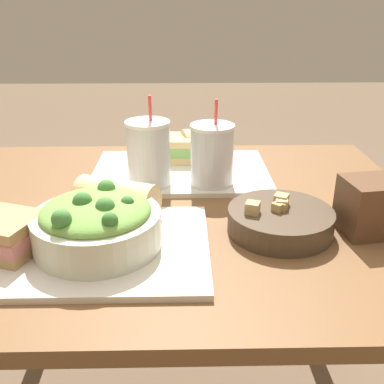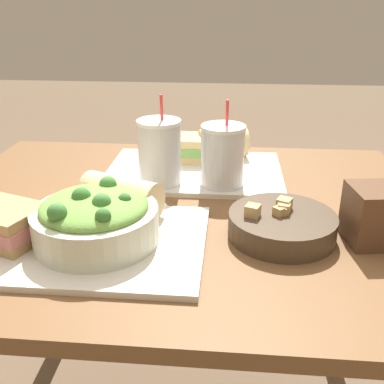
{
  "view_description": "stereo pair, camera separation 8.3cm",
  "coord_description": "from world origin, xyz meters",
  "px_view_note": "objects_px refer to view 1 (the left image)",
  "views": [
    {
      "loc": [
        0.03,
        -0.89,
        1.19
      ],
      "look_at": [
        0.04,
        -0.12,
        0.86
      ],
      "focal_mm": 42.0,
      "sensor_mm": 36.0,
      "label": 1
    },
    {
      "loc": [
        0.11,
        -0.88,
        1.19
      ],
      "look_at": [
        0.04,
        -0.12,
        0.86
      ],
      "focal_mm": 42.0,
      "sensor_mm": 36.0,
      "label": 2
    }
  ],
  "objects_px": {
    "soup_bowl": "(280,220)",
    "drink_cup_dark": "(149,155)",
    "drink_cup_red": "(212,156)",
    "sandwich_far": "(187,148)",
    "baguette_far": "(207,142)",
    "chip_bag": "(380,206)",
    "napkin_folded": "(112,205)",
    "salad_bowl": "(97,222)",
    "baguette_near": "(118,199)"
  },
  "relations": [
    {
      "from": "soup_bowl",
      "to": "drink_cup_dark",
      "type": "relative_size",
      "value": 0.96
    },
    {
      "from": "drink_cup_dark",
      "to": "drink_cup_red",
      "type": "distance_m",
      "value": 0.15
    },
    {
      "from": "sandwich_far",
      "to": "drink_cup_dark",
      "type": "height_order",
      "value": "drink_cup_dark"
    },
    {
      "from": "baguette_far",
      "to": "drink_cup_red",
      "type": "distance_m",
      "value": 0.21
    },
    {
      "from": "soup_bowl",
      "to": "sandwich_far",
      "type": "xyz_separation_m",
      "value": [
        -0.17,
        0.39,
        0.02
      ]
    },
    {
      "from": "chip_bag",
      "to": "napkin_folded",
      "type": "xyz_separation_m",
      "value": [
        -0.53,
        0.12,
        -0.05
      ]
    },
    {
      "from": "soup_bowl",
      "to": "napkin_folded",
      "type": "xyz_separation_m",
      "value": [
        -0.34,
        0.13,
        -0.02
      ]
    },
    {
      "from": "salad_bowl",
      "to": "baguette_far",
      "type": "relative_size",
      "value": 1.54
    },
    {
      "from": "baguette_far",
      "to": "chip_bag",
      "type": "relative_size",
      "value": 0.94
    },
    {
      "from": "drink_cup_red",
      "to": "salad_bowl",
      "type": "bearing_deg",
      "value": -127.24
    },
    {
      "from": "soup_bowl",
      "to": "drink_cup_red",
      "type": "bearing_deg",
      "value": 118.24
    },
    {
      "from": "baguette_far",
      "to": "soup_bowl",
      "type": "bearing_deg",
      "value": -179.29
    },
    {
      "from": "soup_bowl",
      "to": "napkin_folded",
      "type": "bearing_deg",
      "value": 159.94
    },
    {
      "from": "salad_bowl",
      "to": "chip_bag",
      "type": "height_order",
      "value": "salad_bowl"
    },
    {
      "from": "drink_cup_red",
      "to": "napkin_folded",
      "type": "distance_m",
      "value": 0.26
    },
    {
      "from": "soup_bowl",
      "to": "baguette_far",
      "type": "distance_m",
      "value": 0.44
    },
    {
      "from": "chip_bag",
      "to": "salad_bowl",
      "type": "bearing_deg",
      "value": 178.82
    },
    {
      "from": "baguette_near",
      "to": "drink_cup_red",
      "type": "relative_size",
      "value": 0.89
    },
    {
      "from": "salad_bowl",
      "to": "baguette_near",
      "type": "height_order",
      "value": "salad_bowl"
    },
    {
      "from": "soup_bowl",
      "to": "salad_bowl",
      "type": "bearing_deg",
      "value": -168.79
    },
    {
      "from": "napkin_folded",
      "to": "chip_bag",
      "type": "bearing_deg",
      "value": -13.13
    },
    {
      "from": "drink_cup_red",
      "to": "chip_bag",
      "type": "distance_m",
      "value": 0.38
    },
    {
      "from": "baguette_near",
      "to": "drink_cup_red",
      "type": "xyz_separation_m",
      "value": [
        0.2,
        0.18,
        0.03
      ]
    },
    {
      "from": "salad_bowl",
      "to": "napkin_folded",
      "type": "height_order",
      "value": "salad_bowl"
    },
    {
      "from": "drink_cup_dark",
      "to": "baguette_near",
      "type": "bearing_deg",
      "value": -105.89
    },
    {
      "from": "drink_cup_dark",
      "to": "drink_cup_red",
      "type": "xyz_separation_m",
      "value": [
        0.15,
        0.0,
        -0.0
      ]
    },
    {
      "from": "napkin_folded",
      "to": "soup_bowl",
      "type": "bearing_deg",
      "value": -20.06
    },
    {
      "from": "napkin_folded",
      "to": "baguette_far",
      "type": "bearing_deg",
      "value": 53.44
    },
    {
      "from": "baguette_far",
      "to": "napkin_folded",
      "type": "bearing_deg",
      "value": 128.43
    },
    {
      "from": "soup_bowl",
      "to": "drink_cup_red",
      "type": "height_order",
      "value": "drink_cup_red"
    },
    {
      "from": "baguette_near",
      "to": "drink_cup_red",
      "type": "distance_m",
      "value": 0.27
    },
    {
      "from": "baguette_far",
      "to": "drink_cup_dark",
      "type": "bearing_deg",
      "value": 129.29
    },
    {
      "from": "soup_bowl",
      "to": "baguette_far",
      "type": "height_order",
      "value": "baguette_far"
    },
    {
      "from": "drink_cup_dark",
      "to": "soup_bowl",
      "type": "bearing_deg",
      "value": -39.78
    },
    {
      "from": "sandwich_far",
      "to": "napkin_folded",
      "type": "bearing_deg",
      "value": -120.01
    },
    {
      "from": "baguette_near",
      "to": "drink_cup_dark",
      "type": "height_order",
      "value": "drink_cup_dark"
    },
    {
      "from": "baguette_near",
      "to": "sandwich_far",
      "type": "xyz_separation_m",
      "value": [
        0.14,
        0.35,
        -0.01
      ]
    },
    {
      "from": "baguette_far",
      "to": "napkin_folded",
      "type": "relative_size",
      "value": 0.68
    },
    {
      "from": "sandwich_far",
      "to": "salad_bowl",
      "type": "bearing_deg",
      "value": -107.64
    },
    {
      "from": "chip_bag",
      "to": "drink_cup_red",
      "type": "bearing_deg",
      "value": 135.99
    },
    {
      "from": "chip_bag",
      "to": "sandwich_far",
      "type": "bearing_deg",
      "value": 124.38
    },
    {
      "from": "drink_cup_red",
      "to": "chip_bag",
      "type": "bearing_deg",
      "value": -35.51
    },
    {
      "from": "napkin_folded",
      "to": "salad_bowl",
      "type": "bearing_deg",
      "value": -88.82
    },
    {
      "from": "salad_bowl",
      "to": "chip_bag",
      "type": "distance_m",
      "value": 0.53
    },
    {
      "from": "baguette_far",
      "to": "napkin_folded",
      "type": "height_order",
      "value": "baguette_far"
    },
    {
      "from": "baguette_near",
      "to": "chip_bag",
      "type": "bearing_deg",
      "value": -73.09
    },
    {
      "from": "drink_cup_dark",
      "to": "sandwich_far",
      "type": "bearing_deg",
      "value": 62.16
    },
    {
      "from": "salad_bowl",
      "to": "sandwich_far",
      "type": "bearing_deg",
      "value": 70.48
    },
    {
      "from": "baguette_far",
      "to": "chip_bag",
      "type": "distance_m",
      "value": 0.53
    },
    {
      "from": "salad_bowl",
      "to": "drink_cup_dark",
      "type": "bearing_deg",
      "value": 75.93
    }
  ]
}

